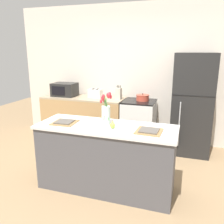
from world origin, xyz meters
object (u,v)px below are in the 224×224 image
Objects in this scene: refrigerator at (192,104)px; pear_figurine at (113,125)px; plate_setting_right at (149,131)px; stove_range at (139,123)px; cooking_pot at (143,98)px; microwave at (65,90)px; plate_setting_left at (65,122)px; flower_vase at (106,112)px; toaster at (95,93)px; knife_block at (119,94)px.

refrigerator reaches higher than pear_figurine.
refrigerator reaches higher than plate_setting_right.
stove_range is 3.64× the size of cooking_pot.
microwave reaches higher than cooking_pot.
pear_figurine is (-0.94, -1.67, 0.03)m from refrigerator.
pear_figurine is at bearing -1.27° from plate_setting_left.
microwave is (-2.53, -0.00, 0.14)m from refrigerator.
refrigerator is 4.12× the size of flower_vase.
pear_figurine is at bearing -91.42° from cooking_pot.
microwave is (-0.91, 1.65, 0.13)m from plate_setting_left.
refrigerator reaches higher than stove_range.
stove_range is at bearing 105.63° from plate_setting_right.
toaster is at bearing 98.29° from plate_setting_left.
pear_figurine is 1.75m from knife_block.
refrigerator is 3.71× the size of microwave.
refrigerator is 6.59× the size of knife_block.
plate_setting_right is at bearing -39.03° from microwave.
plate_setting_right is 0.66× the size of microwave.
knife_block is at bearing 176.03° from stove_range.
plate_setting_left is at bearing -61.06° from microwave.
knife_block is (1.16, 0.03, -0.02)m from microwave.
plate_setting_right is at bearing -51.08° from toaster.
cooking_pot reaches higher than plate_setting_right.
plate_setting_left is at bearing -112.98° from cooking_pot.
plate_setting_left is (-1.61, -1.66, 0.00)m from refrigerator.
pear_figurine is 0.68m from plate_setting_left.
stove_range is 1.78m from plate_setting_right.
knife_block is at bearing 100.71° from flower_vase.
refrigerator is 1.37m from knife_block.
stove_range is at bearing 90.42° from pear_figurine.
flower_vase reaches higher than microwave.
toaster is (-1.37, 1.70, 0.09)m from plate_setting_right.
knife_block is (-0.47, -0.01, 0.05)m from cooking_pot.
knife_block is at bearing 117.56° from plate_setting_right.
plate_setting_left is at bearing 178.73° from pear_figurine.
refrigerator is 1.88m from flower_vase.
toaster is 0.67m from microwave.
cooking_pot is at bearing 83.75° from flower_vase.
microwave is at bearing 140.97° from plate_setting_right.
knife_block is at bearing -178.92° from cooking_pot.
refrigerator reaches higher than knife_block.
flower_vase reaches higher than knife_block.
stove_range is 0.70m from knife_block.
flower_vase is 2.12m from microwave.
cooking_pot is at bearing -0.57° from toaster.
flower_vase is 4.05× the size of pear_figurine.
knife_block is (-0.42, 0.03, 0.56)m from stove_range.
knife_block is at bearing -2.14° from toaster.
flower_vase is 1.36× the size of plate_setting_right.
cooking_pot is 0.91× the size of knife_block.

